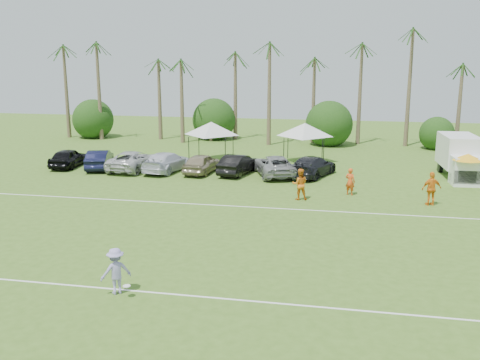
# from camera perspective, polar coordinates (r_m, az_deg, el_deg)

# --- Properties ---
(ground) EXTENTS (120.00, 120.00, 0.00)m
(ground) POSITION_cam_1_polar(r_m,az_deg,el_deg) (18.79, -14.33, -13.82)
(ground) COLOR #41661E
(ground) RESTS_ON ground
(field_lines) EXTENTS (80.00, 12.10, 0.01)m
(field_lines) POSITION_cam_1_polar(r_m,az_deg,el_deg) (25.65, -6.67, -6.15)
(field_lines) COLOR white
(field_lines) RESTS_ON ground
(palm_tree_0) EXTENTS (2.40, 2.40, 8.90)m
(palm_tree_0) POSITION_cam_1_polar(r_m,az_deg,el_deg) (60.76, -18.30, 11.40)
(palm_tree_0) COLOR brown
(palm_tree_0) RESTS_ON ground
(palm_tree_1) EXTENTS (2.40, 2.40, 9.90)m
(palm_tree_1) POSITION_cam_1_polar(r_m,az_deg,el_deg) (58.48, -13.99, 12.49)
(palm_tree_1) COLOR brown
(palm_tree_1) RESTS_ON ground
(palm_tree_2) EXTENTS (2.40, 2.40, 10.90)m
(palm_tree_2) POSITION_cam_1_polar(r_m,az_deg,el_deg) (56.57, -9.31, 13.57)
(palm_tree_2) COLOR brown
(palm_tree_2) RESTS_ON ground
(palm_tree_3) EXTENTS (2.40, 2.40, 11.90)m
(palm_tree_3) POSITION_cam_1_polar(r_m,az_deg,el_deg) (55.33, -5.33, 14.58)
(palm_tree_3) COLOR brown
(palm_tree_3) RESTS_ON ground
(palm_tree_4) EXTENTS (2.40, 2.40, 8.90)m
(palm_tree_4) POSITION_cam_1_polar(r_m,az_deg,el_deg) (54.31, -1.13, 11.94)
(palm_tree_4) COLOR brown
(palm_tree_4) RESTS_ON ground
(palm_tree_5) EXTENTS (2.40, 2.40, 9.90)m
(palm_tree_5) POSITION_cam_1_polar(r_m,az_deg,el_deg) (53.60, 3.15, 12.84)
(palm_tree_5) COLOR brown
(palm_tree_5) RESTS_ON ground
(palm_tree_6) EXTENTS (2.40, 2.40, 10.90)m
(palm_tree_6) POSITION_cam_1_polar(r_m,az_deg,el_deg) (53.19, 7.56, 13.68)
(palm_tree_6) COLOR brown
(palm_tree_6) RESTS_ON ground
(palm_tree_7) EXTENTS (2.40, 2.40, 11.90)m
(palm_tree_7) POSITION_cam_1_polar(r_m,az_deg,el_deg) (53.09, 12.04, 14.44)
(palm_tree_7) COLOR brown
(palm_tree_7) RESTS_ON ground
(palm_tree_8) EXTENTS (2.40, 2.40, 8.90)m
(palm_tree_8) POSITION_cam_1_polar(r_m,az_deg,el_deg) (53.34, 17.39, 11.36)
(palm_tree_8) COLOR brown
(palm_tree_8) RESTS_ON ground
(palm_tree_9) EXTENTS (2.40, 2.40, 9.90)m
(palm_tree_9) POSITION_cam_1_polar(r_m,az_deg,el_deg) (54.07, 22.83, 11.89)
(palm_tree_9) COLOR brown
(palm_tree_9) RESTS_ON ground
(bush_tree_0) EXTENTS (4.00, 4.00, 4.00)m
(bush_tree_0) POSITION_cam_1_polar(r_m,az_deg,el_deg) (60.59, -14.98, 6.21)
(bush_tree_0) COLOR brown
(bush_tree_0) RESTS_ON ground
(bush_tree_1) EXTENTS (4.00, 4.00, 4.00)m
(bush_tree_1) POSITION_cam_1_polar(r_m,az_deg,el_deg) (56.12, -2.89, 6.14)
(bush_tree_1) COLOR brown
(bush_tree_1) RESTS_ON ground
(bush_tree_2) EXTENTS (4.00, 4.00, 4.00)m
(bush_tree_2) POSITION_cam_1_polar(r_m,az_deg,el_deg) (54.47, 9.51, 5.77)
(bush_tree_2) COLOR brown
(bush_tree_2) RESTS_ON ground
(bush_tree_3) EXTENTS (4.00, 4.00, 4.00)m
(bush_tree_3) POSITION_cam_1_polar(r_m,az_deg,el_deg) (55.09, 20.00, 5.26)
(bush_tree_3) COLOR brown
(bush_tree_3) RESTS_ON ground
(sideline_player_a) EXTENTS (0.73, 0.63, 1.70)m
(sideline_player_a) POSITION_cam_1_polar(r_m,az_deg,el_deg) (33.88, 11.67, -0.16)
(sideline_player_a) COLOR #E85119
(sideline_player_a) RESTS_ON ground
(sideline_player_b) EXTENTS (1.04, 0.87, 1.90)m
(sideline_player_b) POSITION_cam_1_polar(r_m,az_deg,el_deg) (32.25, 6.40, -0.45)
(sideline_player_b) COLOR orange
(sideline_player_b) RESTS_ON ground
(sideline_player_c) EXTENTS (1.24, 0.80, 1.97)m
(sideline_player_c) POSITION_cam_1_polar(r_m,az_deg,el_deg) (32.70, 19.76, -0.88)
(sideline_player_c) COLOR orange
(sideline_player_c) RESTS_ON ground
(box_truck) EXTENTS (2.47, 5.88, 2.98)m
(box_truck) POSITION_cam_1_polar(r_m,az_deg,el_deg) (40.88, 22.46, 2.39)
(box_truck) COLOR white
(box_truck) RESTS_ON ground
(canopy_tent_left) EXTENTS (4.65, 4.65, 3.77)m
(canopy_tent_left) POSITION_cam_1_polar(r_m,az_deg,el_deg) (44.28, -3.09, 6.21)
(canopy_tent_left) COLOR black
(canopy_tent_left) RESTS_ON ground
(canopy_tent_right) EXTENTS (4.65, 4.65, 3.76)m
(canopy_tent_right) POSITION_cam_1_polar(r_m,az_deg,el_deg) (43.75, 6.95, 6.05)
(canopy_tent_right) COLOR black
(canopy_tent_right) RESTS_ON ground
(market_umbrella) EXTENTS (1.98, 1.98, 2.21)m
(market_umbrella) POSITION_cam_1_polar(r_m,az_deg,el_deg) (38.26, 23.14, 2.26)
(market_umbrella) COLOR black
(market_umbrella) RESTS_ON ground
(frisbee_player) EXTENTS (1.27, 1.19, 1.72)m
(frisbee_player) POSITION_cam_1_polar(r_m,az_deg,el_deg) (19.95, -13.11, -9.44)
(frisbee_player) COLOR #9E92CF
(frisbee_player) RESTS_ON ground
(parked_car_0) EXTENTS (2.05, 4.43, 1.47)m
(parked_car_0) POSITION_cam_1_polar(r_m,az_deg,el_deg) (43.95, -17.85, 2.27)
(parked_car_0) COLOR black
(parked_car_0) RESTS_ON ground
(parked_car_1) EXTENTS (2.73, 4.71, 1.47)m
(parked_car_1) POSITION_cam_1_polar(r_m,az_deg,el_deg) (42.56, -14.76, 2.14)
(parked_car_1) COLOR black
(parked_car_1) RESTS_ON ground
(parked_car_2) EXTENTS (2.73, 5.42, 1.47)m
(parked_car_2) POSITION_cam_1_polar(r_m,az_deg,el_deg) (41.51, -11.34, 2.05)
(parked_car_2) COLOR beige
(parked_car_2) RESTS_ON ground
(parked_car_3) EXTENTS (2.93, 5.35, 1.47)m
(parked_car_3) POSITION_cam_1_polar(r_m,az_deg,el_deg) (40.54, -7.81, 1.93)
(parked_car_3) COLOR silver
(parked_car_3) RESTS_ON ground
(parked_car_4) EXTENTS (2.19, 4.47, 1.47)m
(parked_car_4) POSITION_cam_1_polar(r_m,az_deg,el_deg) (39.72, -4.11, 1.79)
(parked_car_4) COLOR gray
(parked_car_4) RESTS_ON ground
(parked_car_5) EXTENTS (2.40, 4.68, 1.47)m
(parked_car_5) POSITION_cam_1_polar(r_m,az_deg,el_deg) (39.25, -0.23, 1.69)
(parked_car_5) COLOR black
(parked_car_5) RESTS_ON ground
(parked_car_6) EXTENTS (4.06, 5.80, 1.47)m
(parked_car_6) POSITION_cam_1_polar(r_m,az_deg,el_deg) (38.86, 3.71, 1.55)
(parked_car_6) COLOR gray
(parked_car_6) RESTS_ON ground
(parked_car_7) EXTENTS (3.66, 5.46, 1.47)m
(parked_car_7) POSITION_cam_1_polar(r_m,az_deg,el_deg) (38.89, 7.73, 1.47)
(parked_car_7) COLOR black
(parked_car_7) RESTS_ON ground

